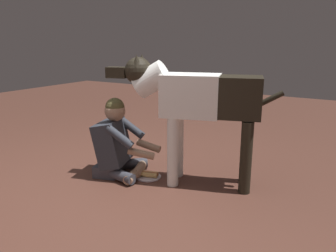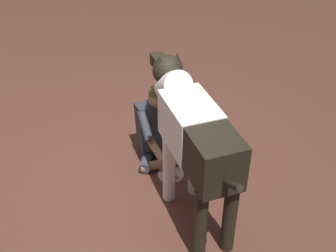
% 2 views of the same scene
% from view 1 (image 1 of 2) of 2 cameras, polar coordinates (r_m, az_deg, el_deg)
% --- Properties ---
extents(ground_plane, '(13.01, 13.01, 0.00)m').
position_cam_1_polar(ground_plane, '(3.25, -11.39, -10.66)').
color(ground_plane, '#512F25').
extents(person_sitting_on_floor, '(0.72, 0.59, 0.82)m').
position_cam_1_polar(person_sitting_on_floor, '(3.44, -8.81, -3.14)').
color(person_sitting_on_floor, '#383942').
rests_on(person_sitting_on_floor, ground).
extents(large_dog, '(1.62, 0.65, 1.25)m').
position_cam_1_polar(large_dog, '(3.11, 5.00, 4.44)').
color(large_dog, white).
rests_on(large_dog, ground).
extents(hot_dog_on_plate, '(0.26, 0.26, 0.06)m').
position_cam_1_polar(hot_dog_on_plate, '(3.44, -3.41, -8.49)').
color(hot_dog_on_plate, silver).
rests_on(hot_dog_on_plate, ground).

